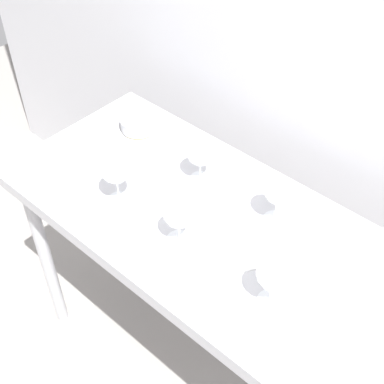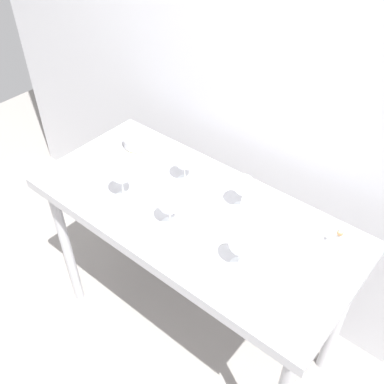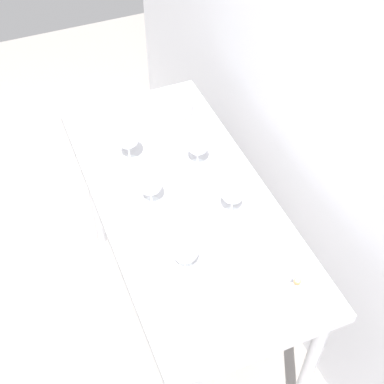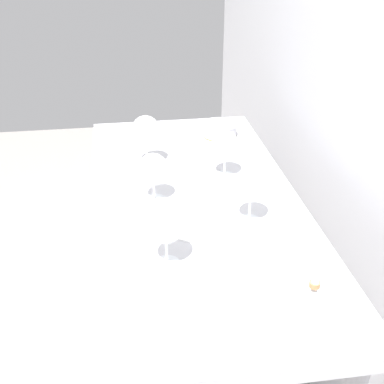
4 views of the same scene
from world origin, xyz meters
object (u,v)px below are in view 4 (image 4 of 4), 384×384
at_px(decanter_funnel, 312,301).
at_px(wine_glass_near_left, 146,131).
at_px(wine_glass_far_left, 225,146).
at_px(wine_glass_near_center, 153,169).
at_px(tasting_sheet_lower, 193,224).
at_px(wine_glass_far_right, 251,185).
at_px(wine_glass_near_right, 166,226).
at_px(tasting_bowl, 219,129).
at_px(tasting_sheet_upper, 229,284).

bearing_deg(decanter_funnel, wine_glass_near_left, -159.80).
relative_size(wine_glass_far_left, wine_glass_near_left, 0.88).
bearing_deg(wine_glass_near_center, tasting_sheet_lower, 32.45).
bearing_deg(wine_glass_far_left, tasting_sheet_lower, -27.67).
distance_m(wine_glass_far_left, wine_glass_far_right, 0.30).
bearing_deg(wine_glass_near_right, wine_glass_near_center, -179.18).
bearing_deg(tasting_sheet_lower, wine_glass_near_left, -134.15).
distance_m(wine_glass_far_left, tasting_bowl, 0.36).
bearing_deg(wine_glass_far_left, wine_glass_near_right, -27.65).
relative_size(wine_glass_far_left, tasting_sheet_upper, 0.65).
bearing_deg(decanter_funnel, tasting_sheet_upper, -129.63).
distance_m(wine_glass_near_right, wine_glass_near_left, 0.59).
bearing_deg(tasting_sheet_lower, wine_glass_near_right, 4.52).
xyz_separation_m(wine_glass_far_right, tasting_sheet_lower, (-0.01, -0.16, -0.12)).
distance_m(wine_glass_far_right, decanter_funnel, 0.41).
relative_size(wine_glass_near_right, decanter_funnel, 1.28).
xyz_separation_m(wine_glass_far_left, wine_glass_far_right, (0.30, 0.01, 0.01)).
relative_size(wine_glass_far_left, wine_glass_near_center, 1.02).
height_order(wine_glass_near_right, tasting_sheet_upper, wine_glass_near_right).
bearing_deg(wine_glass_far_left, tasting_sheet_upper, -10.29).
distance_m(wine_glass_far_left, decanter_funnel, 0.70).
bearing_deg(wine_glass_near_left, wine_glass_near_right, 0.80).
bearing_deg(tasting_sheet_upper, tasting_bowl, 170.65).
relative_size(wine_glass_far_left, wine_glass_near_right, 0.97).
bearing_deg(tasting_sheet_lower, wine_glass_far_right, 118.53).
bearing_deg(tasting_bowl, decanter_funnel, 0.01).
xyz_separation_m(wine_glass_near_right, decanter_funnel, (0.23, 0.30, -0.07)).
height_order(wine_glass_near_left, tasting_sheet_upper, wine_glass_near_left).
bearing_deg(wine_glass_far_right, decanter_funnel, 5.66).
bearing_deg(tasting_sheet_upper, wine_glass_near_left, -167.74).
bearing_deg(tasting_sheet_lower, wine_glass_far_left, -175.54).
xyz_separation_m(wine_glass_near_left, tasting_sheet_upper, (0.70, 0.15, -0.13)).
distance_m(wine_glass_far_right, tasting_bowl, 0.65).
height_order(wine_glass_far_right, decanter_funnel, wine_glass_far_right).
xyz_separation_m(wine_glass_far_right, wine_glass_near_center, (-0.16, -0.26, -0.01)).
relative_size(wine_glass_near_left, tasting_sheet_upper, 0.73).
relative_size(tasting_sheet_lower, decanter_funnel, 2.16).
height_order(wine_glass_near_right, wine_glass_near_left, wine_glass_near_left).
height_order(wine_glass_far_right, wine_glass_near_center, wine_glass_far_right).
bearing_deg(wine_glass_near_left, tasting_sheet_lower, 13.72).
xyz_separation_m(wine_glass_far_left, tasting_bowl, (-0.35, 0.05, -0.08)).
distance_m(wine_glass_near_center, tasting_sheet_upper, 0.47).
height_order(wine_glass_near_center, tasting_sheet_lower, wine_glass_near_center).
distance_m(wine_glass_far_left, wine_glass_near_right, 0.53).
relative_size(tasting_sheet_upper, decanter_funnel, 1.93).
xyz_separation_m(tasting_sheet_upper, tasting_bowl, (-0.92, 0.16, 0.03)).
relative_size(tasting_sheet_upper, tasting_sheet_lower, 0.89).
distance_m(wine_glass_near_right, tasting_sheet_lower, 0.23).
relative_size(wine_glass_far_right, tasting_sheet_lower, 0.61).
distance_m(tasting_sheet_lower, tasting_bowl, 0.67).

